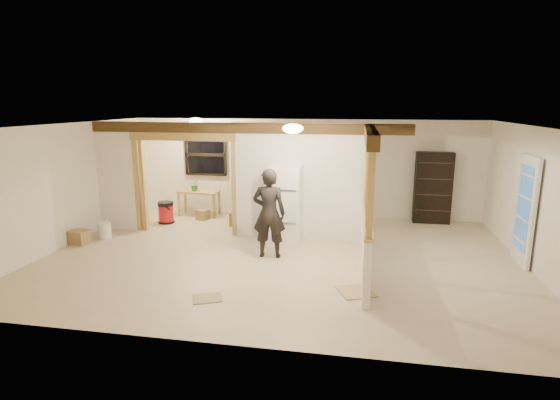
% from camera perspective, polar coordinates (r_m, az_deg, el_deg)
% --- Properties ---
extents(floor, '(9.00, 6.50, 0.01)m').
position_cam_1_polar(floor, '(8.54, 0.08, -7.34)').
color(floor, '#C0AE8E').
rests_on(floor, ground).
extents(ceiling, '(9.00, 6.50, 0.01)m').
position_cam_1_polar(ceiling, '(8.04, 0.08, 9.69)').
color(ceiling, white).
extents(wall_back, '(9.00, 0.01, 2.50)m').
position_cam_1_polar(wall_back, '(11.36, 2.96, 4.20)').
color(wall_back, silver).
rests_on(wall_back, floor).
extents(wall_front, '(9.00, 0.01, 2.50)m').
position_cam_1_polar(wall_front, '(5.14, -6.33, -6.31)').
color(wall_front, silver).
rests_on(wall_front, floor).
extents(wall_left, '(0.01, 6.50, 2.50)m').
position_cam_1_polar(wall_left, '(10.01, -26.22, 1.76)').
color(wall_left, silver).
rests_on(wall_left, floor).
extents(wall_right, '(0.01, 6.50, 2.50)m').
position_cam_1_polar(wall_right, '(8.65, 30.90, -0.26)').
color(wall_right, silver).
rests_on(wall_right, floor).
extents(partition_left_stub, '(0.90, 0.12, 2.50)m').
position_cam_1_polar(partition_left_stub, '(10.74, -20.53, 2.92)').
color(partition_left_stub, white).
rests_on(partition_left_stub, floor).
extents(partition_center, '(2.80, 0.12, 2.50)m').
position_cam_1_polar(partition_center, '(9.33, 2.58, 2.36)').
color(partition_center, white).
rests_on(partition_center, floor).
extents(doorway_frame, '(2.46, 0.14, 2.20)m').
position_cam_1_polar(doorway_frame, '(10.03, -12.32, 1.93)').
color(doorway_frame, tan).
rests_on(doorway_frame, floor).
extents(header_beam_back, '(7.00, 0.18, 0.22)m').
position_cam_1_polar(header_beam_back, '(9.43, -4.69, 9.35)').
color(header_beam_back, '#4C361A').
rests_on(header_beam_back, ceiling).
extents(header_beam_right, '(0.18, 3.30, 0.22)m').
position_cam_1_polar(header_beam_right, '(7.52, 11.74, 8.32)').
color(header_beam_right, '#4C361A').
rests_on(header_beam_right, ceiling).
extents(pony_wall, '(0.12, 3.20, 1.00)m').
position_cam_1_polar(pony_wall, '(7.88, 11.13, -5.43)').
color(pony_wall, white).
rests_on(pony_wall, floor).
extents(stud_partition, '(0.14, 3.20, 1.32)m').
position_cam_1_polar(stud_partition, '(7.61, 11.50, 2.91)').
color(stud_partition, tan).
rests_on(stud_partition, pony_wall).
extents(window_back, '(1.12, 0.10, 1.10)m').
position_cam_1_polar(window_back, '(11.85, -9.70, 5.85)').
color(window_back, black).
rests_on(window_back, wall_back).
extents(french_door, '(0.12, 0.86, 2.00)m').
position_cam_1_polar(french_door, '(9.04, 29.38, -1.23)').
color(french_door, white).
rests_on(french_door, floor).
extents(ceiling_dome_main, '(0.36, 0.36, 0.16)m').
position_cam_1_polar(ceiling_dome_main, '(7.50, 1.69, 9.33)').
color(ceiling_dome_main, '#FFEABF').
rests_on(ceiling_dome_main, ceiling).
extents(ceiling_dome_util, '(0.32, 0.32, 0.14)m').
position_cam_1_polar(ceiling_dome_util, '(10.93, -10.94, 10.14)').
color(ceiling_dome_util, '#FFEABF').
rests_on(ceiling_dome_util, ceiling).
extents(hanging_bulb, '(0.07, 0.07, 0.07)m').
position_cam_1_polar(hanging_bulb, '(10.12, -9.62, 8.31)').
color(hanging_bulb, '#FFD88C').
rests_on(hanging_bulb, ceiling).
extents(refrigerator, '(0.68, 0.66, 1.64)m').
position_cam_1_polar(refrigerator, '(9.08, 0.64, -0.68)').
color(refrigerator, silver).
rests_on(refrigerator, floor).
extents(woman, '(0.65, 0.44, 1.72)m').
position_cam_1_polar(woman, '(8.26, -1.44, -1.74)').
color(woman, black).
rests_on(woman, floor).
extents(work_table, '(1.08, 0.60, 0.66)m').
position_cam_1_polar(work_table, '(11.66, -10.50, -0.39)').
color(work_table, tan).
rests_on(work_table, floor).
extents(potted_plant, '(0.29, 0.25, 0.31)m').
position_cam_1_polar(potted_plant, '(11.55, -11.05, 1.92)').
color(potted_plant, '#2F5525').
rests_on(potted_plant, work_table).
extents(shop_vac, '(0.53, 0.53, 0.54)m').
position_cam_1_polar(shop_vac, '(11.11, -14.68, -1.56)').
color(shop_vac, '#B2101D').
rests_on(shop_vac, floor).
extents(bookshelf, '(0.87, 0.29, 1.75)m').
position_cam_1_polar(bookshelf, '(11.27, 19.33, 1.50)').
color(bookshelf, black).
rests_on(bookshelf, floor).
extents(bucket, '(0.29, 0.29, 0.35)m').
position_cam_1_polar(bucket, '(10.32, -21.93, -3.68)').
color(bucket, white).
rests_on(bucket, floor).
extents(box_util_a, '(0.39, 0.34, 0.33)m').
position_cam_1_polar(box_util_a, '(10.60, -5.41, -2.44)').
color(box_util_a, olive).
rests_on(box_util_a, floor).
extents(box_util_b, '(0.33, 0.33, 0.25)m').
position_cam_1_polar(box_util_b, '(11.27, -10.07, -1.90)').
color(box_util_b, olive).
rests_on(box_util_b, floor).
extents(box_front, '(0.40, 0.34, 0.29)m').
position_cam_1_polar(box_front, '(10.11, -24.73, -4.44)').
color(box_front, olive).
rests_on(box_front, floor).
extents(floor_panel_near, '(0.68, 0.68, 0.02)m').
position_cam_1_polar(floor_panel_near, '(7.10, 9.90, -11.70)').
color(floor_panel_near, tan).
rests_on(floor_panel_near, floor).
extents(floor_panel_far, '(0.55, 0.50, 0.01)m').
position_cam_1_polar(floor_panel_far, '(6.88, -9.48, -12.52)').
color(floor_panel_far, tan).
rests_on(floor_panel_far, floor).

